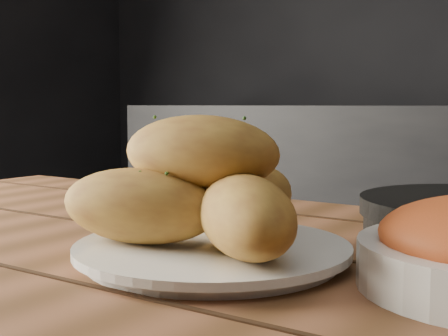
% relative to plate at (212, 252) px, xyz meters
% --- Properties ---
extents(plate, '(0.27, 0.27, 0.02)m').
position_rel_plate_xyz_m(plate, '(0.00, 0.00, 0.00)').
color(plate, white).
rests_on(plate, table).
extents(bread_rolls, '(0.29, 0.25, 0.12)m').
position_rel_plate_xyz_m(bread_rolls, '(-0.01, -0.00, 0.06)').
color(bread_rolls, '#B28631').
rests_on(bread_rolls, plate).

